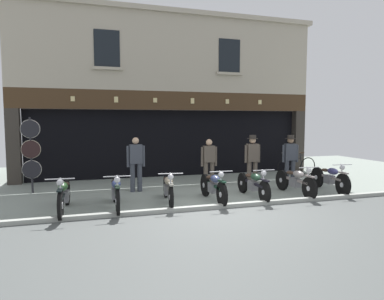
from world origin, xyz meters
The scene contains 17 objects.
ground centered at (0.00, -0.98, -0.04)m, with size 23.67×22.00×0.18m.
shop_facade centered at (0.00, 7.01, 1.72)m, with size 11.97×4.42×6.37m.
motorcycle_far_left centered at (-3.76, 0.82, 0.43)m, with size 0.62×2.10×0.93m.
motorcycle_left centered at (-2.54, 0.82, 0.43)m, with size 0.62×2.07×0.93m.
motorcycle_center_left centered at (-1.18, 0.97, 0.41)m, with size 0.62×1.99×0.90m.
motorcycle_center centered at (0.04, 0.82, 0.42)m, with size 0.62×1.96×0.91m.
motorcycle_center_right centered at (1.27, 0.87, 0.41)m, with size 0.62×2.02×0.89m.
motorcycle_right centered at (2.65, 0.88, 0.42)m, with size 0.62×2.04×0.92m.
motorcycle_far_right centered at (3.93, 0.97, 0.43)m, with size 0.62×2.01×0.93m.
salesman_left centered at (-1.79, 2.72, 0.93)m, with size 0.56×0.25×1.68m.
shopkeeper_center centered at (0.71, 3.02, 0.86)m, with size 0.56×0.26×1.57m.
salesman_right centered at (2.07, 2.52, 0.96)m, with size 0.56×0.36×1.71m.
assistant_far_right centered at (3.40, 2.34, 0.95)m, with size 0.55×0.36×1.70m.
tyre_sign_pole centered at (-4.83, 3.45, 1.31)m, with size 0.56×0.06×2.29m.
advert_board_near centered at (2.73, 5.40, 1.87)m, with size 0.69×0.03×0.92m.
advert_board_far centered at (3.91, 5.40, 1.81)m, with size 0.73×0.03×1.11m.
leaning_bicycle centered at (4.80, 3.99, 0.38)m, with size 1.81×0.50×0.95m.
Camera 1 is at (-3.18, -7.73, 2.18)m, focal length 31.92 mm.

